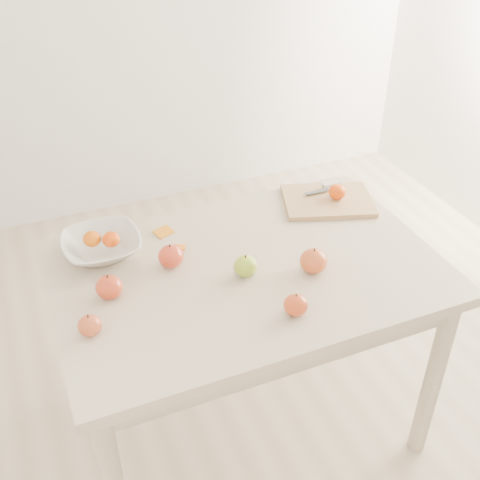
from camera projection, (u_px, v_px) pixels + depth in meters
name	position (u px, v px, depth m)	size (l,w,h in m)	color
ground	(245.00, 422.00, 2.31)	(3.50, 3.50, 0.00)	#C6B293
table	(246.00, 291.00, 1.93)	(1.20, 0.80, 0.75)	beige
cutting_board	(328.00, 201.00, 2.18)	(0.32, 0.23, 0.02)	tan
board_tangerine	(337.00, 192.00, 2.16)	(0.06, 0.06, 0.05)	#C94907
fruit_bowl	(102.00, 246.00, 1.91)	(0.25, 0.25, 0.06)	silver
bowl_tangerine_near	(92.00, 239.00, 1.90)	(0.06, 0.06, 0.05)	#E96008
bowl_tangerine_far	(111.00, 239.00, 1.90)	(0.06, 0.06, 0.05)	#DF4C07
orange_peel_a	(164.00, 233.00, 2.02)	(0.06, 0.04, 0.00)	orange
orange_peel_b	(178.00, 248.00, 1.95)	(0.04, 0.04, 0.00)	orange
paring_knife	(330.00, 185.00, 2.24)	(0.17, 0.04, 0.01)	silver
apple_green	(246.00, 266.00, 1.83)	(0.07, 0.07, 0.07)	#7A9B15
apple_red_e	(314.00, 261.00, 1.84)	(0.09, 0.09, 0.08)	maroon
apple_red_d	(90.00, 325.00, 1.62)	(0.07, 0.07, 0.06)	maroon
apple_red_c	(296.00, 305.00, 1.68)	(0.07, 0.07, 0.06)	#8C1301
apple_red_a	(171.00, 256.00, 1.86)	(0.08, 0.08, 0.07)	#991409
apple_red_b	(109.00, 287.00, 1.74)	(0.08, 0.08, 0.07)	maroon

